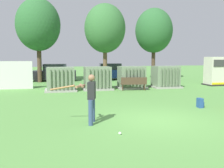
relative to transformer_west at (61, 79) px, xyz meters
The scene contains 15 objects.
ground_plane 9.43m from the transformer_west, 68.84° to the right, with size 96.00×96.00×0.00m, color #5B9947.
transformer_west is the anchor object (origin of this frame).
transformer_mid_west 2.56m from the transformer_west, ahead, with size 2.10×1.70×1.62m.
transformer_mid_east 5.10m from the transformer_west, ahead, with size 2.10×1.70×1.62m.
transformer_east 7.75m from the transformer_west, ahead, with size 2.10×1.70×1.62m.
generator_enclosure 12.36m from the transformer_west, ahead, with size 1.60×1.40×2.30m.
park_bench 5.00m from the transformer_west, ahead, with size 1.84×0.63×0.92m.
batter 8.66m from the transformer_west, 84.21° to the right, with size 1.60×0.78×1.74m.
sports_ball 10.22m from the transformer_west, 81.07° to the right, with size 0.09×0.09×0.09m, color white.
backpack 9.36m from the transformer_west, 48.44° to the right, with size 0.27×0.33×0.44m.
tree_left 7.73m from the transformer_west, 105.76° to the left, with size 3.88×3.88×7.42m.
tree_center_left 7.64m from the transformer_west, 51.38° to the left, with size 3.66×3.66×7.00m.
tree_center_right 12.24m from the transformer_west, 35.71° to the left, with size 3.72×3.72×7.11m.
parked_car_leftmost 7.17m from the transformer_west, 93.93° to the left, with size 4.33×2.20×1.62m.
parked_car_left_of_center 9.11m from the transformer_west, 56.94° to the left, with size 4.34×2.20×1.62m.
Camera 1 is at (-3.64, -8.45, 2.38)m, focal length 40.09 mm.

